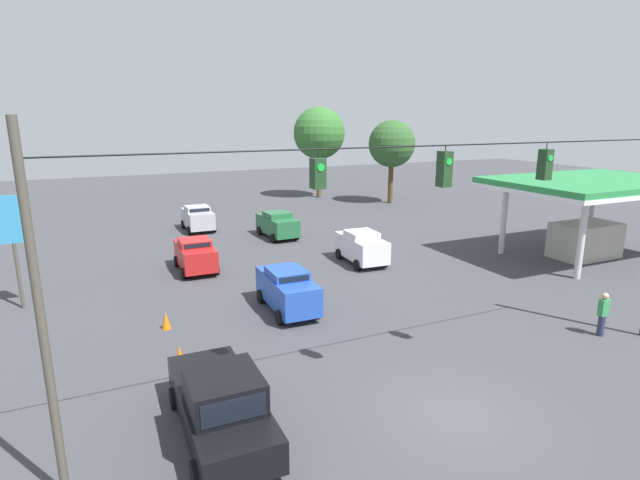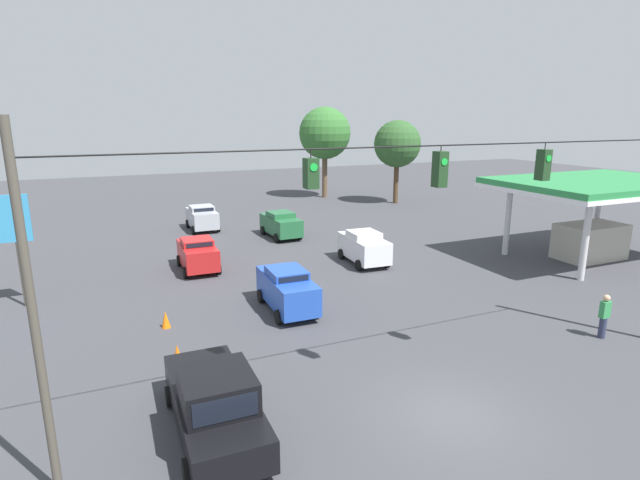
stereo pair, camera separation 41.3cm
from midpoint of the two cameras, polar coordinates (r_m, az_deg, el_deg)
The scene contains 15 objects.
ground_plane at distance 16.33m, azimuth 15.48°, elevation -18.76°, with size 140.00×140.00×0.00m, color #3D3D42.
overhead_signal_span at distance 15.19m, azimuth 14.17°, elevation 0.82°, with size 21.28×0.38×8.73m.
pickup_truck_black_parked_shoulder at distance 14.77m, azimuth -11.13°, elevation -17.82°, with size 2.31×5.60×2.12m.
sedan_blue_withflow_mid at distance 22.93m, azimuth -3.28°, elevation -5.59°, with size 2.02×4.35×1.97m.
sedan_white_oncoming_far at distance 30.25m, azimuth 5.40°, elevation -0.77°, with size 2.21×4.11×1.97m.
sedan_green_oncoming_deep at distance 36.76m, azimuth -4.18°, elevation 1.84°, with size 2.19×4.25×1.89m.
sedan_silver_withflow_deep at distance 40.07m, azimuth -13.03°, elevation 2.54°, with size 2.13×3.90×1.91m.
sedan_red_withflow_far at distance 29.59m, azimuth -13.42°, elevation -1.53°, with size 2.08×3.92×1.87m.
traffic_cone_nearest at distance 16.40m, azimuth -13.53°, elevation -16.96°, with size 0.38×0.38×0.74m, color orange.
traffic_cone_second at distance 19.05m, azimuth -15.38°, elevation -12.48°, with size 0.38×0.38×0.74m, color orange.
traffic_cone_third at distance 22.19m, azimuth -16.71°, elevation -8.69°, with size 0.38×0.38×0.74m, color orange.
gas_station at distance 35.02m, azimuth 29.26°, elevation 3.88°, with size 11.86×8.18×4.97m.
pedestrian at distance 23.23m, azimuth 30.16°, elevation -7.53°, with size 0.40×0.28×1.83m.
tree_horizon_left at distance 51.31m, azimuth 9.07°, elevation 10.75°, with size 4.67×4.67×8.33m.
tree_horizon_right at distance 54.49m, azimuth 0.77°, elevation 12.07°, with size 5.52×5.52×9.68m.
Camera 2 is at (8.90, 10.50, 8.70)m, focal length 28.00 mm.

